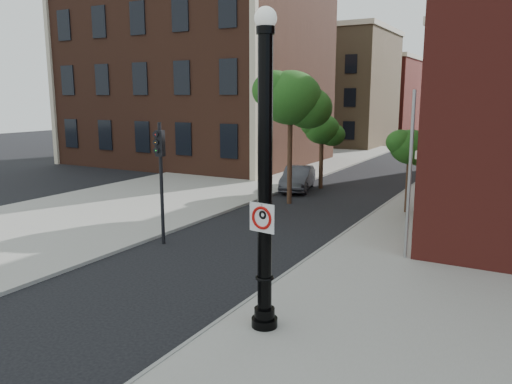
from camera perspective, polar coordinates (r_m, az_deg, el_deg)
The scene contains 16 objects.
ground at distance 13.87m, azimuth -9.69°, elevation -11.73°, with size 120.00×120.00×0.00m, color black.
sidewalk_right at distance 20.69m, azimuth 22.29°, elevation -4.62°, with size 8.00×60.00×0.12m, color gray.
sidewalk_left at distance 33.16m, azimuth -2.40°, elevation 1.77°, with size 10.00×50.00×0.12m, color gray.
curb_edge at distance 21.46m, azimuth 11.78°, elevation -3.46°, with size 0.10×60.00×0.14m, color gray.
victorian_building at distance 41.74m, azimuth -6.56°, elevation 15.53°, with size 18.60×14.60×17.95m.
bg_building_tan_a at distance 57.55m, azimuth 8.82°, elevation 11.43°, with size 12.00×12.00×12.00m, color olive.
bg_building_red at distance 70.83m, azimuth 12.82°, elevation 10.35°, with size 12.00×12.00×10.00m, color maroon.
lamppost at distance 10.82m, azimuth 1.03°, elevation 0.14°, with size 0.60×0.60×7.09m.
no_parking_sign at distance 10.78m, azimuth 0.69°, elevation -2.94°, with size 0.64×0.13×0.64m.
parked_car at distance 28.69m, azimuth 4.80°, elevation 1.57°, with size 1.45×4.15×1.37m, color #333338.
traffic_signal_left at distance 18.01m, azimuth -10.87°, elevation 3.26°, with size 0.32×0.38×4.41m.
traffic_signal_right at distance 20.87m, azimuth 19.81°, elevation 4.10°, with size 0.31×0.38×4.55m.
utility_pole at distance 16.53m, azimuth 17.14°, elevation 1.54°, with size 0.11×0.11×5.50m, color #999999.
street_tree_a at distance 24.62m, azimuth 4.11°, elevation 10.54°, with size 3.63×3.28×6.54m.
street_tree_b at distance 29.09m, azimuth 7.62°, elevation 7.04°, with size 2.40×2.17×4.33m.
street_tree_c at distance 23.33m, azimuth 17.30°, elevation 4.81°, with size 2.14×1.94×3.86m.
Camera 1 is at (8.14, -9.91, 5.29)m, focal length 35.00 mm.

